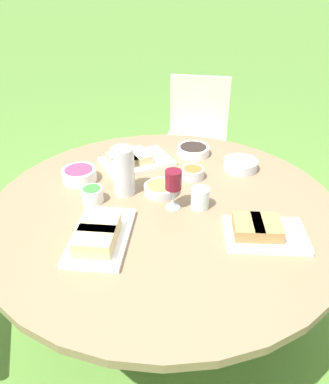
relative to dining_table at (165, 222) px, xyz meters
name	(u,v)px	position (x,y,z in m)	size (l,w,h in m)	color
ground_plane	(165,319)	(0.00, 0.00, -0.63)	(40.00, 40.00, 0.00)	#5B8C38
dining_table	(165,222)	(0.00, 0.00, 0.00)	(1.47, 1.47, 0.72)	#4C4C51
chair_near_left	(197,129)	(-0.91, -0.95, -0.11)	(0.61, 0.61, 0.89)	beige
water_pitcher	(123,171)	(0.09, -0.18, 0.20)	(0.10, 0.10, 0.21)	silver
wine_glass	(173,182)	(-0.01, 0.04, 0.22)	(0.07, 0.07, 0.17)	silver
platter_bread_main	(133,160)	(-0.07, -0.39, 0.12)	(0.36, 0.27, 0.06)	white
platter_charcuterie	(99,235)	(0.33, 0.08, 0.12)	(0.38, 0.40, 0.08)	white
platter_sandwich_side	(261,231)	(-0.18, 0.38, 0.12)	(0.36, 0.34, 0.07)	white
bowl_fries	(161,188)	(-0.04, -0.08, 0.11)	(0.15, 0.15, 0.04)	silver
bowl_salad	(92,194)	(0.24, -0.19, 0.13)	(0.09, 0.09, 0.06)	white
bowl_olives	(193,150)	(-0.38, -0.31, 0.12)	(0.17, 0.17, 0.04)	white
bowl_dip_red	(79,174)	(0.22, -0.38, 0.12)	(0.16, 0.16, 0.06)	white
bowl_dip_cream	(241,164)	(-0.48, -0.05, 0.12)	(0.16, 0.16, 0.05)	silver
bowl_roasted_veg	(193,172)	(-0.23, -0.12, 0.12)	(0.11, 0.11, 0.05)	silver
cup_water_near	(200,198)	(-0.11, 0.10, 0.14)	(0.08, 0.08, 0.09)	silver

